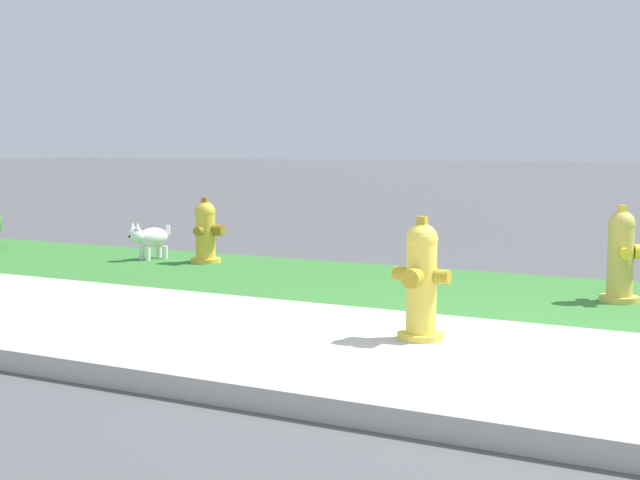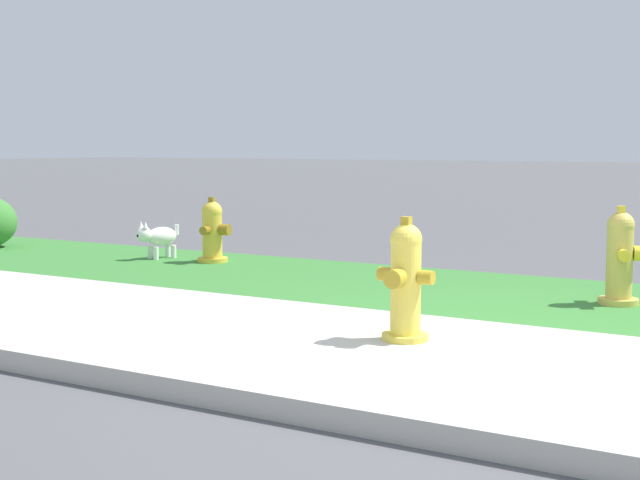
{
  "view_description": "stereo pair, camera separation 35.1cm",
  "coord_description": "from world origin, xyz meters",
  "px_view_note": "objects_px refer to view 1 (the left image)",
  "views": [
    {
      "loc": [
        1.23,
        -4.85,
        1.25
      ],
      "look_at": [
        -2.43,
        2.13,
        0.4
      ],
      "focal_mm": 50.0,
      "sensor_mm": 36.0,
      "label": 1
    },
    {
      "loc": [
        1.54,
        -4.68,
        1.25
      ],
      "look_at": [
        -2.43,
        2.13,
        0.4
      ],
      "focal_mm": 50.0,
      "sensor_mm": 36.0,
      "label": 2
    }
  ],
  "objects_px": {
    "fire_hydrant_by_grass_verge": "(421,281)",
    "small_white_dog": "(149,238)",
    "fire_hydrant_across_street": "(206,232)",
    "fire_hydrant_mid_block": "(621,256)"
  },
  "relations": [
    {
      "from": "fire_hydrant_mid_block",
      "to": "small_white_dog",
      "type": "xyz_separation_m",
      "value": [
        -4.95,
        0.33,
        -0.13
      ]
    },
    {
      "from": "fire_hydrant_mid_block",
      "to": "fire_hydrant_across_street",
      "type": "height_order",
      "value": "fire_hydrant_mid_block"
    },
    {
      "from": "fire_hydrant_across_street",
      "to": "small_white_dog",
      "type": "height_order",
      "value": "fire_hydrant_across_street"
    },
    {
      "from": "fire_hydrant_by_grass_verge",
      "to": "fire_hydrant_across_street",
      "type": "xyz_separation_m",
      "value": [
        -3.38,
        2.46,
        -0.06
      ]
    },
    {
      "from": "small_white_dog",
      "to": "fire_hydrant_across_street",
      "type": "bearing_deg",
      "value": 113.32
    },
    {
      "from": "fire_hydrant_by_grass_verge",
      "to": "small_white_dog",
      "type": "height_order",
      "value": "fire_hydrant_by_grass_verge"
    },
    {
      "from": "fire_hydrant_mid_block",
      "to": "fire_hydrant_by_grass_verge",
      "type": "height_order",
      "value": "fire_hydrant_by_grass_verge"
    },
    {
      "from": "fire_hydrant_mid_block",
      "to": "small_white_dog",
      "type": "bearing_deg",
      "value": -116.14
    },
    {
      "from": "fire_hydrant_by_grass_verge",
      "to": "small_white_dog",
      "type": "relative_size",
      "value": 1.55
    },
    {
      "from": "fire_hydrant_by_grass_verge",
      "to": "small_white_dog",
      "type": "distance_m",
      "value": 4.71
    }
  ]
}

